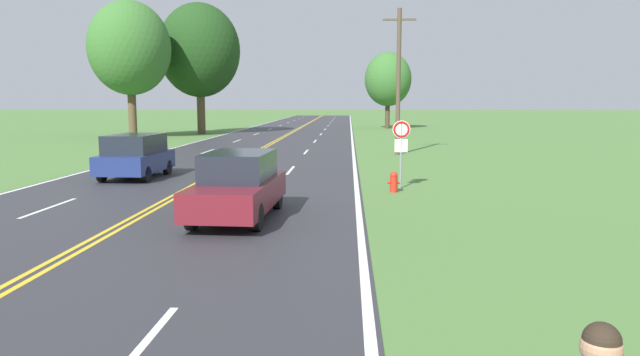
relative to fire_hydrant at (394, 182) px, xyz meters
name	(u,v)px	position (x,y,z in m)	size (l,w,h in m)	color
fire_hydrant	(394,182)	(0.00, 0.00, 0.00)	(0.41, 0.25, 0.68)	red
traffic_sign	(401,138)	(0.29, 0.79, 1.39)	(0.60, 0.10, 2.32)	gray
utility_pole_midground	(398,80)	(1.22, 13.24, 3.77)	(1.80, 0.24, 7.94)	brown
tree_left_verge	(130,48)	(-18.90, 26.77, 6.77)	(6.45, 6.45, 10.85)	brown
tree_behind_sign	(388,79)	(2.73, 44.08, 4.95)	(5.03, 5.03, 8.21)	#473828
tree_mid_treeline	(199,51)	(-14.90, 32.92, 7.11)	(7.24, 7.24, 11.64)	brown
car_maroon_sedan_approaching	(239,185)	(-4.28, -4.37, 0.50)	(1.94, 4.60, 1.68)	black
car_dark_blue_hatchback_mid_near	(135,156)	(-9.72, 2.98, 0.53)	(1.99, 3.73, 1.69)	black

